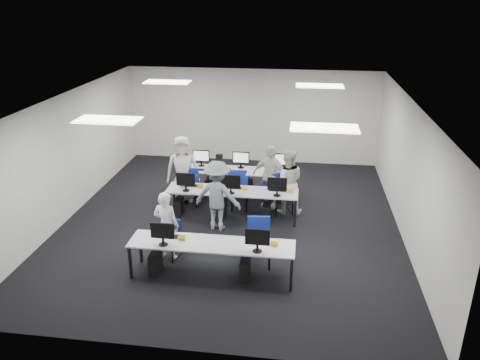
# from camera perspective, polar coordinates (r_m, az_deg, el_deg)

# --- Properties ---
(room) EXTENTS (9.00, 9.02, 3.00)m
(room) POSITION_cam_1_polar(r_m,az_deg,el_deg) (10.89, -1.16, 2.05)
(room) COLOR black
(room) RESTS_ON ground
(ceiling_panels) EXTENTS (5.20, 4.60, 0.02)m
(ceiling_panels) POSITION_cam_1_polar(r_m,az_deg,el_deg) (10.48, -1.22, 9.70)
(ceiling_panels) COLOR white
(ceiling_panels) RESTS_ON room
(desk_front) EXTENTS (3.20, 0.70, 0.73)m
(desk_front) POSITION_cam_1_polar(r_m,az_deg,el_deg) (9.09, -3.48, -7.97)
(desk_front) COLOR silver
(desk_front) RESTS_ON ground
(desk_mid) EXTENTS (3.20, 0.70, 0.73)m
(desk_mid) POSITION_cam_1_polar(r_m,az_deg,el_deg) (11.38, -0.97, -1.49)
(desk_mid) COLOR silver
(desk_mid) RESTS_ON ground
(desk_back) EXTENTS (3.20, 0.70, 0.73)m
(desk_back) POSITION_cam_1_polar(r_m,az_deg,el_deg) (12.66, -0.01, 1.01)
(desk_back) COLOR silver
(desk_back) RESTS_ON ground
(equipment_front) EXTENTS (2.51, 0.41, 1.19)m
(equipment_front) POSITION_cam_1_polar(r_m,az_deg,el_deg) (9.28, -4.63, -9.66)
(equipment_front) COLOR #0D48A9
(equipment_front) RESTS_ON desk_front
(equipment_mid) EXTENTS (2.91, 0.41, 1.19)m
(equipment_mid) POSITION_cam_1_polar(r_m,az_deg,el_deg) (11.52, -1.92, -2.94)
(equipment_mid) COLOR white
(equipment_mid) RESTS_ON desk_mid
(equipment_back) EXTENTS (2.91, 0.41, 1.19)m
(equipment_back) POSITION_cam_1_polar(r_m,az_deg,el_deg) (12.78, 0.85, -0.35)
(equipment_back) COLOR white
(equipment_back) RESTS_ON desk_back
(chair_0) EXTENTS (0.49, 0.52, 0.82)m
(chair_0) POSITION_cam_1_polar(r_m,az_deg,el_deg) (10.03, -8.56, -7.91)
(chair_0) COLOR #11148C
(chair_0) RESTS_ON ground
(chair_1) EXTENTS (0.54, 0.57, 0.98)m
(chair_1) POSITION_cam_1_polar(r_m,az_deg,el_deg) (9.65, 2.27, -8.55)
(chair_1) COLOR #11148C
(chair_1) RESTS_ON ground
(chair_2) EXTENTS (0.48, 0.52, 0.93)m
(chair_2) POSITION_cam_1_polar(r_m,az_deg,el_deg) (12.33, -6.14, -1.68)
(chair_2) COLOR #11148C
(chair_2) RESTS_ON ground
(chair_3) EXTENTS (0.43, 0.46, 0.84)m
(chair_3) POSITION_cam_1_polar(r_m,az_deg,el_deg) (12.01, -0.02, -2.34)
(chair_3) COLOR #11148C
(chair_3) RESTS_ON ground
(chair_4) EXTENTS (0.61, 0.64, 0.97)m
(chair_4) POSITION_cam_1_polar(r_m,az_deg,el_deg) (11.89, 5.11, -2.48)
(chair_4) COLOR #11148C
(chair_4) RESTS_ON ground
(chair_5) EXTENTS (0.54, 0.56, 0.88)m
(chair_5) POSITION_cam_1_polar(r_m,az_deg,el_deg) (12.39, -5.46, -1.61)
(chair_5) COLOR #11148C
(chair_5) RESTS_ON ground
(chair_6) EXTENTS (0.52, 0.57, 0.99)m
(chair_6) POSITION_cam_1_polar(r_m,az_deg,el_deg) (12.35, -0.34, -1.40)
(chair_6) COLOR #11148C
(chair_6) RESTS_ON ground
(chair_7) EXTENTS (0.57, 0.59, 0.91)m
(chair_7) POSITION_cam_1_polar(r_m,az_deg,el_deg) (12.26, 4.07, -1.77)
(chair_7) COLOR #11148C
(chair_7) RESTS_ON ground
(handbag) EXTENTS (0.37, 0.27, 0.27)m
(handbag) POSITION_cam_1_polar(r_m,az_deg,el_deg) (11.65, -6.88, -0.10)
(handbag) COLOR #A58555
(handbag) RESTS_ON desk_mid
(student_0) EXTENTS (0.61, 0.46, 1.51)m
(student_0) POSITION_cam_1_polar(r_m,az_deg,el_deg) (9.76, -8.96, -5.51)
(student_0) COLOR #B9B6AE
(student_0) RESTS_ON ground
(student_1) EXTENTS (0.85, 0.69, 1.67)m
(student_1) POSITION_cam_1_polar(r_m,az_deg,el_deg) (11.65, 5.79, -0.22)
(student_1) COLOR #B9B6AE
(student_1) RESTS_ON ground
(student_2) EXTENTS (0.97, 0.75, 1.77)m
(student_2) POSITION_cam_1_polar(r_m,az_deg,el_deg) (12.37, -6.97, 1.34)
(student_2) COLOR #B9B6AE
(student_2) RESTS_ON ground
(student_3) EXTENTS (1.06, 0.77, 1.67)m
(student_3) POSITION_cam_1_polar(r_m,az_deg,el_deg) (11.93, 3.65, 0.41)
(student_3) COLOR #B9B6AE
(student_3) RESTS_ON ground
(photographer) EXTENTS (1.17, 0.78, 1.68)m
(photographer) POSITION_cam_1_polar(r_m,az_deg,el_deg) (10.80, -2.77, -1.92)
(photographer) COLOR slate
(photographer) RESTS_ON ground
(dslr_camera) EXTENTS (0.17, 0.20, 0.10)m
(dslr_camera) POSITION_cam_1_polar(r_m,az_deg,el_deg) (10.63, -2.54, 2.88)
(dslr_camera) COLOR black
(dslr_camera) RESTS_ON photographer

